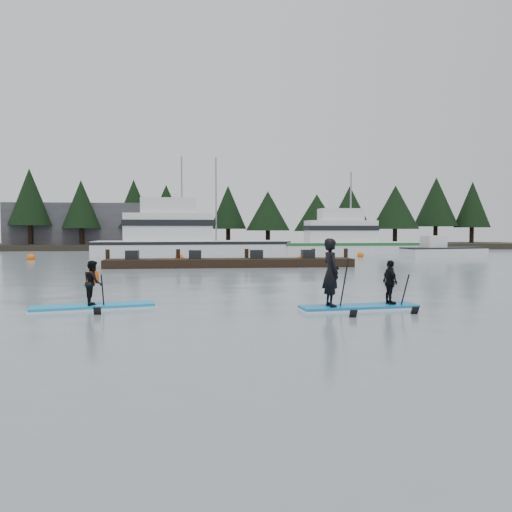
{
  "coord_description": "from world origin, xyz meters",
  "views": [
    {
      "loc": [
        -2.02,
        -13.28,
        2.12
      ],
      "look_at": [
        0.0,
        6.0,
        1.1
      ],
      "focal_mm": 35.0,
      "sensor_mm": 36.0,
      "label": 1
    }
  ],
  "objects": [
    {
      "name": "ground",
      "position": [
        0.0,
        0.0,
        0.0
      ],
      "size": [
        160.0,
        160.0,
        0.0
      ],
      "primitive_type": "plane",
      "color": "gray",
      "rests_on": "ground"
    },
    {
      "name": "far_shore",
      "position": [
        0.0,
        42.0,
        0.3
      ],
      "size": [
        70.0,
        8.0,
        0.6
      ],
      "primitive_type": "cube",
      "color": "#2D281E",
      "rests_on": "ground"
    },
    {
      "name": "treeline",
      "position": [
        0.0,
        42.0,
        0.0
      ],
      "size": [
        60.0,
        4.0,
        8.0
      ],
      "primitive_type": null,
      "color": "black",
      "rests_on": "ground"
    },
    {
      "name": "waterfront_building",
      "position": [
        -14.0,
        44.0,
        2.5
      ],
      "size": [
        18.0,
        6.0,
        5.0
      ],
      "primitive_type": "cube",
      "color": "#4C4C51",
      "rests_on": "ground"
    },
    {
      "name": "fishing_boat_large",
      "position": [
        -3.56,
        29.59,
        0.69
      ],
      "size": [
        16.36,
        5.41,
        9.27
      ],
      "rotation": [
        0.0,
        0.0,
        0.06
      ],
      "color": "white",
      "rests_on": "ground"
    },
    {
      "name": "fishing_boat_medium",
      "position": [
        11.14,
        29.63,
        0.56
      ],
      "size": [
        13.28,
        3.85,
        8.06
      ],
      "rotation": [
        0.0,
        0.0,
        0.0
      ],
      "color": "white",
      "rests_on": "ground"
    },
    {
      "name": "skiff",
      "position": [
        16.4,
        23.35,
        0.39
      ],
      "size": [
        6.91,
        3.34,
        0.78
      ],
      "primitive_type": "cube",
      "rotation": [
        0.0,
        0.0,
        0.21
      ],
      "color": "white",
      "rests_on": "ground"
    },
    {
      "name": "floating_dock",
      "position": [
        -0.52,
        15.16,
        0.23
      ],
      "size": [
        14.06,
        1.88,
        0.47
      ],
      "primitive_type": "cube",
      "rotation": [
        0.0,
        0.0,
        -0.0
      ],
      "color": "black",
      "rests_on": "ground"
    },
    {
      "name": "buoy_b",
      "position": [
        -3.72,
        21.52,
        0.0
      ],
      "size": [
        0.61,
        0.61,
        0.61
      ],
      "primitive_type": "sphere",
      "color": "#F55B0C",
      "rests_on": "ground"
    },
    {
      "name": "buoy_a",
      "position": [
        -14.15,
        23.25,
        0.0
      ],
      "size": [
        0.58,
        0.58,
        0.58
      ],
      "primitive_type": "sphere",
      "color": "#F55B0C",
      "rests_on": "ground"
    },
    {
      "name": "buoy_d",
      "position": [
        4.53,
        19.97,
        0.0
      ],
      "size": [
        0.56,
        0.56,
        0.56
      ],
      "primitive_type": "sphere",
      "color": "#F55B0C",
      "rests_on": "ground"
    },
    {
      "name": "buoy_c",
      "position": [
        10.22,
        24.73,
        0.0
      ],
      "size": [
        0.51,
        0.51,
        0.51
      ],
      "primitive_type": "sphere",
      "color": "#F55B0C",
      "rests_on": "ground"
    },
    {
      "name": "paddleboard_solo",
      "position": [
        -4.97,
        0.35,
        0.41
      ],
      "size": [
        3.27,
        1.48,
        1.79
      ],
      "rotation": [
        0.0,
        0.0,
        0.23
      ],
      "color": "#158ECE",
      "rests_on": "ground"
    },
    {
      "name": "paddleboard_duo",
      "position": [
        1.91,
        -0.48,
        0.68
      ],
      "size": [
        3.25,
        1.34,
        2.39
      ],
      "rotation": [
        0.0,
        0.0,
        0.12
      ],
      "color": "#1370B5",
      "rests_on": "ground"
    }
  ]
}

